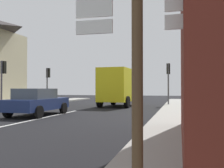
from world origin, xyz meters
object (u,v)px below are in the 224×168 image
Objects in this scene: sedan_far at (37,102)px; traffic_light_far_left at (48,77)px; route_sign_post at (137,53)px; traffic_light_near_left at (3,73)px; traffic_light_far_right at (168,74)px; delivery_truck at (119,86)px.

traffic_light_far_left reaches higher than sedan_far.
route_sign_post is 17.40m from traffic_light_near_left.
traffic_light_near_left is at bearing -150.24° from traffic_light_far_right.
traffic_light_far_right reaches higher than traffic_light_near_left.
route_sign_post is (4.33, -17.43, 0.26)m from delivery_truck.
traffic_light_far_right is at bearing 25.32° from delivery_truck.
route_sign_post is at bearing -88.72° from traffic_light_far_right.
delivery_truck is 1.49× the size of traffic_light_near_left.
delivery_truck is at bearing 103.95° from route_sign_post.
traffic_light_far_left is at bearing 179.80° from traffic_light_far_right.
sedan_far is at bearing -35.06° from traffic_light_near_left.
traffic_light_far_right is (11.37, -0.04, 0.12)m from traffic_light_far_left.
route_sign_post is 19.30m from traffic_light_far_right.
traffic_light_far_right reaches higher than delivery_truck.
traffic_light_near_left reaches higher than sedan_far.
traffic_light_far_right is (11.37, 6.50, 0.11)m from traffic_light_near_left.
traffic_light_far_right is at bearing 29.76° from traffic_light_near_left.
traffic_light_far_right reaches higher than route_sign_post.
sedan_far is at bearing -108.65° from delivery_truck.
traffic_light_far_right is at bearing 91.28° from route_sign_post.
delivery_truck is 8.85m from traffic_light_near_left.
delivery_truck is 1.42× the size of traffic_light_far_right.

